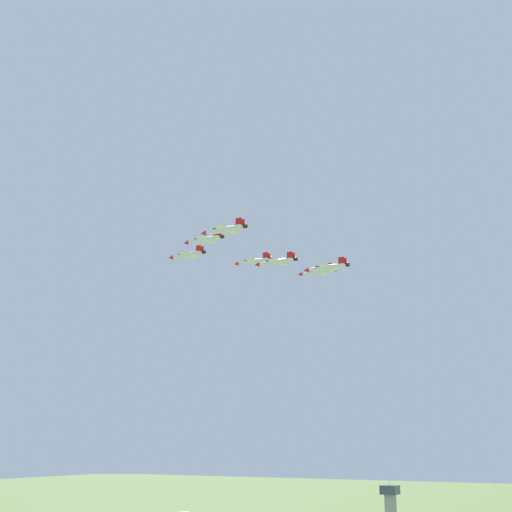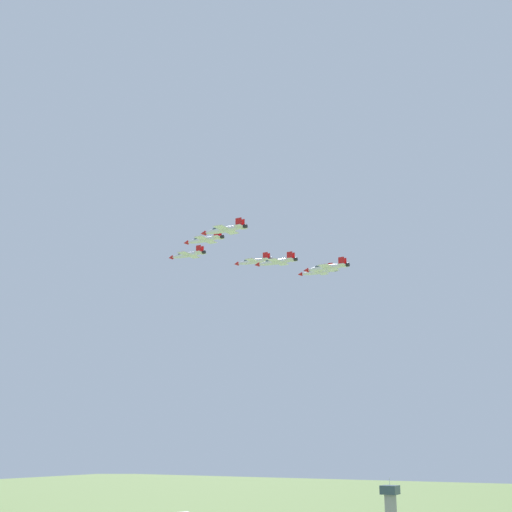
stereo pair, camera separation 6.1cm
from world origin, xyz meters
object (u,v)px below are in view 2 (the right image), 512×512
Objects in this scene: jet_right_wingman at (253,261)px; jet_lead at (187,255)px; jet_right_outer at (318,272)px; jet_trailing at (327,267)px; jet_left_wingman at (204,240)px; jet_left_outer at (224,230)px; jet_slot_rear at (276,262)px.

jet_lead is at bearing 39.49° from jet_right_wingman.
jet_right_outer is (-36.47, -29.42, -4.34)m from jet_lead.
jet_trailing is (-53.54, 1.37, -11.34)m from jet_lead.
jet_left_wingman reaches higher than jet_right_outer.
jet_lead is 47.05m from jet_left_outer.
jet_lead is 47.06m from jet_right_outer.
jet_right_wingman reaches higher than jet_left_outer.
jet_left_wingman is 49.02m from jet_right_outer.
jet_left_outer is at bearing 59.55° from jet_trailing.
jet_right_outer is 30.48m from jet_slot_rear.
jet_left_outer is at bearing 89.68° from jet_slot_rear.
jet_slot_rear is at bearing 0.02° from jet_trailing.
jet_left_wingman is 0.97× the size of jet_left_outer.
jet_slot_rear is (-17.46, 15.63, -5.80)m from jet_right_wingman.
jet_right_outer reaches higher than jet_slot_rear.
jet_right_outer is (-1.56, -60.68, -0.11)m from jet_left_outer.
jet_slot_rear is 1.00× the size of jet_trailing.
jet_left_wingman reaches higher than jet_right_wingman.
jet_slot_rear is (-35.69, 0.92, -7.21)m from jet_lead.
jet_trailing is (-18.62, -29.88, -7.11)m from jet_left_outer.
jet_left_outer is at bearing 89.36° from jet_right_outer.
jet_right_wingman is at bearing 39.73° from jet_right_outer.
jet_trailing is at bearing -179.37° from jet_lead.
jet_right_wingman is 23.61m from jet_right_outer.
jet_trailing is (-17.07, 30.80, -7.00)m from jet_right_outer.
jet_trailing is (-36.08, -14.25, -10.47)m from jet_left_wingman.
jet_left_wingman is 0.99× the size of jet_right_wingman.
jet_left_wingman is 0.98× the size of jet_right_outer.
jet_lead is at bearing -41.37° from jet_left_wingman.
jet_trailing is (-17.85, 0.46, -4.13)m from jet_slot_rear.
jet_lead is 1.02× the size of jet_trailing.
jet_left_wingman is 30.35m from jet_right_wingman.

